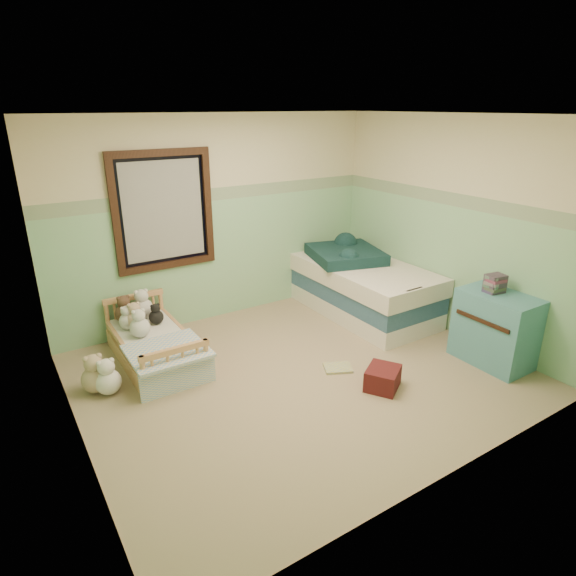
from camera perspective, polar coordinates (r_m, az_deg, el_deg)
floor at (r=5.04m, az=1.50°, el=-10.08°), size 4.20×3.60×0.02m
ceiling at (r=4.32m, az=1.82°, el=19.91°), size 4.20×3.60×0.02m
wall_back at (r=6.05m, az=-8.09°, el=7.93°), size 4.20×0.04×2.50m
wall_front at (r=3.30m, az=19.58°, el=-4.24°), size 4.20×0.04×2.50m
wall_left at (r=3.82m, az=-25.38°, el=-1.62°), size 0.04×3.60×2.50m
wall_right at (r=5.93m, az=18.80°, el=6.77°), size 0.04×3.60×2.50m
wainscot_mint at (r=6.16m, az=-7.80°, el=3.37°), size 4.20×0.01×1.50m
border_strip at (r=5.97m, az=-8.19°, el=10.94°), size 4.20×0.01×0.15m
window_frame at (r=5.72m, az=-14.45°, el=8.80°), size 1.16×0.06×1.36m
window_blinds at (r=5.73m, az=-14.48°, el=8.81°), size 0.92×0.01×1.12m
toddler_bed_frame at (r=5.40m, az=-15.38°, el=-7.45°), size 0.69×1.37×0.18m
toddler_mattress at (r=5.33m, az=-15.53°, el=-6.05°), size 0.63×1.31×0.12m
patchwork_quilt at (r=4.93m, az=-14.07°, el=-7.22°), size 0.74×0.69×0.03m
plush_bed_brown at (r=5.67m, az=-18.69°, el=-2.87°), size 0.22×0.22×0.22m
plush_bed_white at (r=5.71m, az=-16.78°, el=-2.36°), size 0.24×0.24×0.24m
plush_bed_tan at (r=5.49m, az=-17.59°, el=-3.61°), size 0.21×0.21×0.21m
plush_bed_dark at (r=5.55m, az=-15.29°, el=-3.33°), size 0.16×0.16×0.16m
plush_floor_cream at (r=4.95m, az=-20.46°, el=-10.35°), size 0.25×0.25×0.25m
plush_floor_tan at (r=5.02m, az=-21.76°, el=-9.96°), size 0.27×0.27×0.27m
twin_bed_frame at (r=6.46m, az=8.59°, el=-1.88°), size 1.00×2.00×0.22m
twin_boxspring at (r=6.38m, az=8.70°, el=-0.06°), size 1.00×2.00×0.22m
twin_mattress at (r=6.30m, az=8.80°, el=1.81°), size 1.04×2.04×0.22m
teal_blanket at (r=6.44m, az=6.80°, el=3.99°), size 1.07×1.10×0.14m
dresser at (r=5.51m, az=23.26°, el=-4.44°), size 0.48×0.77×0.77m
book_stack at (r=5.38m, az=23.25°, el=0.50°), size 0.21×0.18×0.19m
red_pillow at (r=4.83m, az=11.11°, el=-10.40°), size 0.44×0.43×0.21m
floor_book at (r=5.12m, az=5.91°, el=-9.37°), size 0.35×0.32×0.03m
extra_plush_0 at (r=5.28m, az=-17.08°, el=-4.49°), size 0.21×0.21×0.21m
extra_plush_1 at (r=5.51m, az=-18.41°, el=-3.74°), size 0.18×0.18×0.18m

